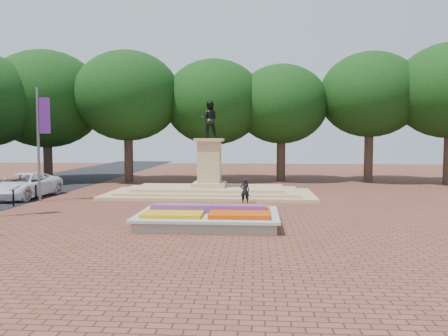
% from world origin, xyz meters
% --- Properties ---
extents(ground, '(90.00, 90.00, 0.00)m').
position_xyz_m(ground, '(0.00, 0.00, 0.00)').
color(ground, brown).
rests_on(ground, ground).
extents(flower_bed, '(6.30, 4.30, 0.91)m').
position_xyz_m(flower_bed, '(1.03, -2.00, 0.38)').
color(flower_bed, gray).
rests_on(flower_bed, ground).
extents(monument, '(14.00, 6.00, 6.40)m').
position_xyz_m(monument, '(0.00, 8.00, 0.88)').
color(monument, tan).
rests_on(monument, ground).
extents(tree_row_back, '(44.80, 8.80, 10.43)m').
position_xyz_m(tree_row_back, '(2.33, 18.00, 6.67)').
color(tree_row_back, '#3B2820').
rests_on(tree_row_back, ground).
extents(van, '(3.10, 6.04, 1.63)m').
position_xyz_m(van, '(-12.00, 5.91, 0.82)').
color(van, white).
rests_on(van, ground).
extents(pedestrian, '(0.60, 0.44, 1.52)m').
position_xyz_m(pedestrian, '(2.50, 4.50, 0.76)').
color(pedestrian, black).
rests_on(pedestrian, ground).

